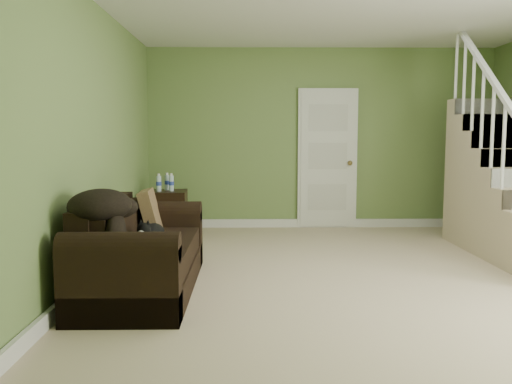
{
  "coord_description": "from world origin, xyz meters",
  "views": [
    {
      "loc": [
        -1.06,
        -5.15,
        1.35
      ],
      "look_at": [
        -0.98,
        0.41,
        0.77
      ],
      "focal_mm": 38.0,
      "sensor_mm": 36.0,
      "label": 1
    }
  ],
  "objects_px": {
    "cat": "(152,233)",
    "banana": "(158,242)",
    "sofa": "(139,256)",
    "side_table": "(166,214)"
  },
  "relations": [
    {
      "from": "sofa",
      "to": "banana",
      "type": "distance_m",
      "value": 0.28
    },
    {
      "from": "side_table",
      "to": "banana",
      "type": "xyz_separation_m",
      "value": [
        0.3,
        -2.53,
        0.13
      ]
    },
    {
      "from": "sofa",
      "to": "side_table",
      "type": "distance_m",
      "value": 2.4
    },
    {
      "from": "side_table",
      "to": "banana",
      "type": "height_order",
      "value": "side_table"
    },
    {
      "from": "sofa",
      "to": "side_table",
      "type": "relative_size",
      "value": 2.32
    },
    {
      "from": "side_table",
      "to": "cat",
      "type": "distance_m",
      "value": 2.5
    },
    {
      "from": "sofa",
      "to": "banana",
      "type": "xyz_separation_m",
      "value": [
        0.19,
        -0.13,
        0.15
      ]
    },
    {
      "from": "cat",
      "to": "banana",
      "type": "xyz_separation_m",
      "value": [
        0.06,
        -0.05,
        -0.06
      ]
    },
    {
      "from": "sofa",
      "to": "cat",
      "type": "distance_m",
      "value": 0.27
    },
    {
      "from": "sofa",
      "to": "cat",
      "type": "bearing_deg",
      "value": -32.9
    }
  ]
}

